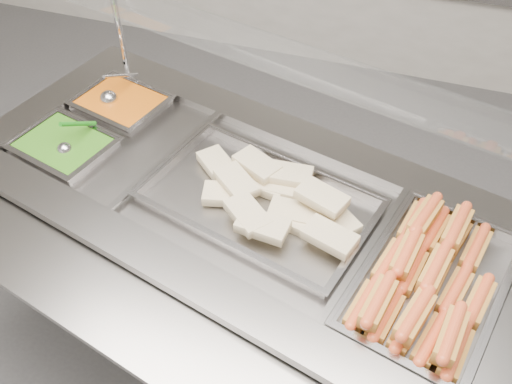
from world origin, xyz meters
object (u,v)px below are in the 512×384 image
(pan_wraps, at_px, (259,204))
(serving_spoon, at_px, (67,145))
(steam_counter, at_px, (245,277))
(pan_hotdogs, at_px, (430,288))
(sneeze_guard, at_px, (282,58))
(ladle, at_px, (110,98))

(pan_wraps, relative_size, serving_spoon, 4.29)
(steam_counter, relative_size, pan_hotdogs, 3.28)
(sneeze_guard, bearing_deg, pan_wraps, -89.18)
(ladle, bearing_deg, sneeze_guard, -7.21)
(steam_counter, bearing_deg, serving_spoon, 179.16)
(pan_hotdogs, bearing_deg, steam_counter, 165.47)
(steam_counter, bearing_deg, pan_hotdogs, -14.53)
(serving_spoon, bearing_deg, pan_wraps, -2.01)
(sneeze_guard, bearing_deg, serving_spoon, -163.60)
(steam_counter, bearing_deg, ladle, 154.67)
(pan_hotdogs, distance_m, ladle, 1.31)
(ladle, bearing_deg, pan_wraps, -24.48)
(steam_counter, distance_m, ladle, 0.83)
(sneeze_guard, bearing_deg, ladle, 172.79)
(pan_wraps, xyz_separation_m, ladle, (-0.69, 0.31, 0.03))
(steam_counter, bearing_deg, sneeze_guard, 75.47)
(ladle, bearing_deg, steam_counter, -25.33)
(sneeze_guard, height_order, pan_hotdogs, sneeze_guard)
(sneeze_guard, distance_m, pan_wraps, 0.45)
(pan_hotdogs, height_order, serving_spoon, serving_spoon)
(pan_wraps, bearing_deg, pan_hotdogs, -14.53)
(pan_wraps, bearing_deg, sneeze_guard, 90.82)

